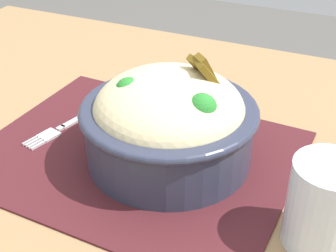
# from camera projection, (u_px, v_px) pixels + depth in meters

# --- Properties ---
(table) EXTENTS (1.08, 0.82, 0.78)m
(table) POSITION_uv_depth(u_px,v_px,m) (125.00, 195.00, 0.69)
(table) COLOR #99754C
(table) RESTS_ON ground_plane
(placemat) EXTENTS (0.41, 0.33, 0.00)m
(placemat) POSITION_uv_depth(u_px,v_px,m) (136.00, 155.00, 0.63)
(placemat) COLOR #47191E
(placemat) RESTS_ON table
(bowl) EXTENTS (0.22, 0.22, 0.14)m
(bowl) POSITION_uv_depth(u_px,v_px,m) (168.00, 121.00, 0.59)
(bowl) COLOR #2D3347
(bowl) RESTS_ON placemat
(fork) EXTENTS (0.04, 0.13, 0.00)m
(fork) POSITION_uv_depth(u_px,v_px,m) (60.00, 129.00, 0.68)
(fork) COLOR silver
(fork) RESTS_ON placemat
(drinking_glass) EXTENTS (0.08, 0.08, 0.10)m
(drinking_glass) POSITION_uv_depth(u_px,v_px,m) (324.00, 210.00, 0.48)
(drinking_glass) COLOR silver
(drinking_glass) RESTS_ON table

